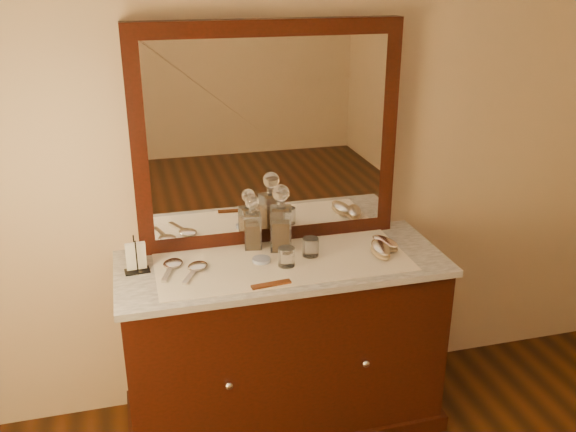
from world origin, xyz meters
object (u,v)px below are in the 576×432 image
(dresser_cabinet, at_px, (282,346))
(pin_dish, at_px, (261,260))
(decanter_left, at_px, (253,228))
(hand_mirror_inner, at_px, (196,268))
(comb, at_px, (271,284))
(hand_mirror_outer, at_px, (172,265))
(brush_far, at_px, (385,243))
(mirror_frame, at_px, (268,136))
(decanter_right, at_px, (281,225))
(napkin_rack, at_px, (136,258))
(brush_near, at_px, (381,250))

(dresser_cabinet, relative_size, pin_dish, 17.40)
(decanter_left, height_order, hand_mirror_inner, decanter_left)
(comb, bearing_deg, pin_dish, 81.59)
(pin_dish, distance_m, hand_mirror_outer, 0.39)
(decanter_left, distance_m, brush_far, 0.61)
(dresser_cabinet, bearing_deg, mirror_frame, 90.00)
(mirror_frame, height_order, decanter_right, mirror_frame)
(mirror_frame, height_order, pin_dish, mirror_frame)
(mirror_frame, distance_m, hand_mirror_inner, 0.66)
(hand_mirror_inner, bearing_deg, brush_far, 0.28)
(mirror_frame, relative_size, hand_mirror_outer, 5.44)
(dresser_cabinet, distance_m, napkin_rack, 0.80)
(dresser_cabinet, relative_size, brush_near, 7.78)
(dresser_cabinet, xyz_separation_m, mirror_frame, (0.00, 0.25, 0.94))
(dresser_cabinet, bearing_deg, napkin_rack, 174.91)
(comb, distance_m, napkin_rack, 0.59)
(decanter_left, relative_size, decanter_right, 0.82)
(brush_far, height_order, hand_mirror_inner, brush_far)
(napkin_rack, xyz_separation_m, hand_mirror_inner, (0.24, -0.06, -0.05))
(napkin_rack, relative_size, brush_near, 0.86)
(dresser_cabinet, bearing_deg, brush_far, 0.29)
(hand_mirror_outer, bearing_deg, decanter_right, 7.35)
(brush_far, bearing_deg, decanter_right, 166.46)
(pin_dish, bearing_deg, napkin_rack, 174.93)
(hand_mirror_outer, xyz_separation_m, hand_mirror_inner, (0.10, -0.05, -0.00))
(decanter_right, xyz_separation_m, hand_mirror_outer, (-0.50, -0.06, -0.11))
(pin_dish, relative_size, comb, 0.48)
(brush_near, xyz_separation_m, hand_mirror_inner, (-0.82, 0.06, -0.02))
(pin_dish, height_order, brush_near, brush_near)
(dresser_cabinet, distance_m, pin_dish, 0.46)
(pin_dish, distance_m, comb, 0.23)
(mirror_frame, bearing_deg, dresser_cabinet, -90.00)
(dresser_cabinet, height_order, brush_far, brush_far)
(napkin_rack, xyz_separation_m, brush_far, (1.11, -0.05, -0.04))
(mirror_frame, xyz_separation_m, napkin_rack, (-0.62, -0.19, -0.44))
(mirror_frame, height_order, brush_far, mirror_frame)
(brush_near, bearing_deg, decanter_right, 157.34)
(napkin_rack, height_order, decanter_left, decanter_left)
(decanter_right, bearing_deg, hand_mirror_inner, -163.89)
(mirror_frame, xyz_separation_m, brush_far, (0.49, -0.24, -0.47))
(brush_far, bearing_deg, hand_mirror_outer, 177.19)
(decanter_left, xyz_separation_m, brush_far, (0.58, -0.16, -0.08))
(comb, height_order, napkin_rack, napkin_rack)
(decanter_left, distance_m, decanter_right, 0.13)
(decanter_right, xyz_separation_m, brush_far, (0.46, -0.11, -0.10))
(hand_mirror_outer, bearing_deg, napkin_rack, 177.79)
(pin_dish, bearing_deg, decanter_right, 42.52)
(dresser_cabinet, distance_m, hand_mirror_outer, 0.66)
(pin_dish, height_order, decanter_right, decanter_right)
(comb, distance_m, decanter_left, 0.39)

